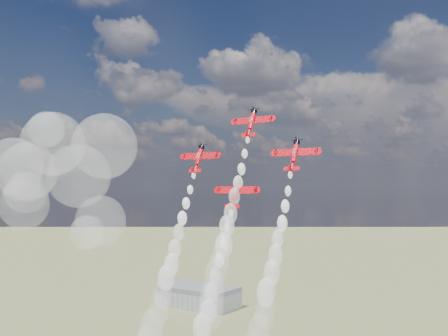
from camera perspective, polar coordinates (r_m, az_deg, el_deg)
hangar at (r=349.88m, az=-2.84°, el=-13.77°), size 50.00×28.00×13.00m
plane_lead at (r=135.40m, az=3.02°, el=4.99°), size 11.41×5.42×7.70m
plane_left at (r=139.03m, az=-2.77°, el=1.09°), size 11.41×5.42×7.70m
plane_right at (r=124.57m, az=7.68°, el=1.47°), size 11.41×5.42×7.70m
plane_slot at (r=127.72m, az=1.26°, el=-2.67°), size 11.41×5.42×7.70m
smoke_trail_lead at (r=122.68m, az=-0.66°, el=-11.16°), size 5.69×19.96×42.74m
smoke_trail_left at (r=129.65m, az=-7.13°, el=-14.60°), size 5.63×20.74×42.69m
smoke_trail_right at (r=114.11m, az=4.19°, el=-16.52°), size 6.10×19.79×42.66m
drifted_smoke_cloud at (r=189.27m, az=-17.86°, el=-0.40°), size 62.69×33.18×44.83m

